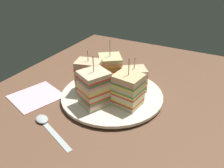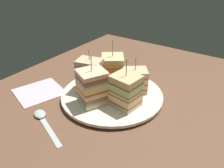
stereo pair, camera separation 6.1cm
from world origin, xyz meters
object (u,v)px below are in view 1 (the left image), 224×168
object	(u,v)px
napkin	(36,96)
sandwich_wedge_3	(133,79)
sandwich_wedge_2	(128,90)
chip_pile	(108,90)
spoon	(45,123)
sandwich_wedge_4	(110,70)
plate	(112,95)
sandwich_wedge_1	(94,88)
sandwich_wedge_0	(89,76)

from	to	relation	value
napkin	sandwich_wedge_3	bearing A→B (deg)	122.05
sandwich_wedge_2	chip_pile	size ratio (longest dim) A/B	1.63
napkin	spoon	bearing A→B (deg)	53.54
sandwich_wedge_3	napkin	world-z (taller)	sandwich_wedge_3
sandwich_wedge_4	chip_pile	xyz separation A→B (cm)	(6.80, 3.16, -2.52)
plate	sandwich_wedge_3	size ratio (longest dim) A/B	2.80
sandwich_wedge_1	sandwich_wedge_2	world-z (taller)	sandwich_wedge_1
chip_pile	sandwich_wedge_2	bearing A→B (deg)	79.06
sandwich_wedge_3	spoon	xyz separation A→B (cm)	(22.52, -12.64, -4.24)
sandwich_wedge_2	sandwich_wedge_4	distance (cm)	12.35
plate	spoon	size ratio (longest dim) A/B	1.93
plate	sandwich_wedge_1	distance (cm)	8.19
sandwich_wedge_2	napkin	bearing A→B (deg)	23.54
sandwich_wedge_1	spoon	distance (cm)	14.39
sandwich_wedge_1	chip_pile	xyz separation A→B (cm)	(-4.80, 1.29, -2.84)
sandwich_wedge_4	spoon	world-z (taller)	sandwich_wedge_4
sandwich_wedge_0	sandwich_wedge_4	bearing A→B (deg)	53.60
sandwich_wedge_0	sandwich_wedge_2	size ratio (longest dim) A/B	0.96
sandwich_wedge_3	napkin	distance (cm)	27.88
spoon	napkin	xyz separation A→B (cm)	(-7.90, -10.70, -0.16)
sandwich_wedge_1	napkin	world-z (taller)	sandwich_wedge_1
spoon	sandwich_wedge_0	bearing A→B (deg)	-75.94
sandwich_wedge_1	sandwich_wedge_3	size ratio (longest dim) A/B	1.33
sandwich_wedge_2	napkin	distance (cm)	26.53
sandwich_wedge_3	sandwich_wedge_4	distance (cm)	7.82
sandwich_wedge_0	chip_pile	bearing A→B (deg)	-13.43
chip_pile	sandwich_wedge_4	bearing A→B (deg)	-155.11
plate	sandwich_wedge_1	bearing A→B (deg)	-14.88
sandwich_wedge_4	spoon	size ratio (longest dim) A/B	0.92
sandwich_wedge_0	sandwich_wedge_4	world-z (taller)	sandwich_wedge_4
napkin	sandwich_wedge_1	bearing A→B (deg)	101.48
spoon	napkin	distance (cm)	13.30
plate	spoon	xyz separation A→B (cm)	(17.67, -8.42, -0.44)
sandwich_wedge_2	sandwich_wedge_4	size ratio (longest dim) A/B	0.96
sandwich_wedge_0	sandwich_wedge_2	bearing A→B (deg)	-20.07
napkin	sandwich_wedge_4	bearing A→B (deg)	134.17
plate	sandwich_wedge_0	xyz separation A→B (cm)	(1.61, -6.23, 5.11)
plate	sandwich_wedge_2	xyz separation A→B (cm)	(2.63, 5.87, 4.74)
sandwich_wedge_0	napkin	size ratio (longest dim) A/B	0.97
plate	sandwich_wedge_4	bearing A→B (deg)	-146.75
sandwich_wedge_1	plate	bearing A→B (deg)	11.34
chip_pile	spoon	xyz separation A→B (cm)	(16.24, -8.05, -2.66)
spoon	sandwich_wedge_4	bearing A→B (deg)	-80.16
sandwich_wedge_0	napkin	bearing A→B (deg)	-162.93
sandwich_wedge_3	spoon	bearing A→B (deg)	23.44
sandwich_wedge_4	spoon	distance (cm)	24.13
sandwich_wedge_4	napkin	world-z (taller)	sandwich_wedge_4
sandwich_wedge_2	napkin	size ratio (longest dim) A/B	1.02
sandwich_wedge_4	napkin	bearing A→B (deg)	-81.62
plate	sandwich_wedge_4	world-z (taller)	sandwich_wedge_4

